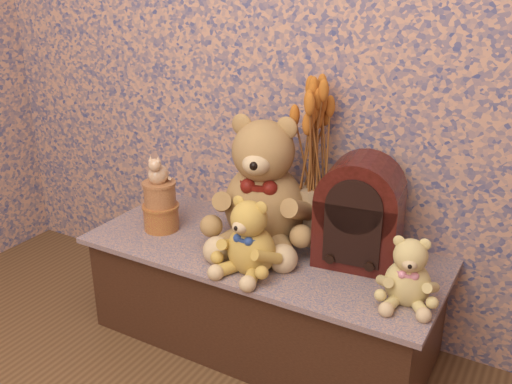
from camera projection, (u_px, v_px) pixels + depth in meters
display_shelf at (263, 295)px, 2.16m from camera, size 1.31×0.56×0.40m
teddy_large at (265, 175)px, 2.06m from camera, size 0.52×0.58×0.52m
teddy_medium at (251, 232)px, 1.89m from camera, size 0.24×0.28×0.28m
teddy_small at (409, 267)px, 1.72m from camera, size 0.24×0.26×0.24m
cathedral_radio at (360, 211)px, 1.93m from camera, size 0.30×0.23×0.38m
ceramic_vase at (313, 214)px, 2.11m from camera, size 0.16×0.16×0.21m
dried_stalks at (316, 134)px, 1.99m from camera, size 0.22×0.22×0.40m
biscuit_tin_lower at (161, 217)px, 2.22m from camera, size 0.18×0.18×0.10m
biscuit_tin_upper at (160, 194)px, 2.19m from camera, size 0.15×0.15×0.09m
cat_figurine at (158, 168)px, 2.15m from camera, size 0.11×0.12×0.12m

